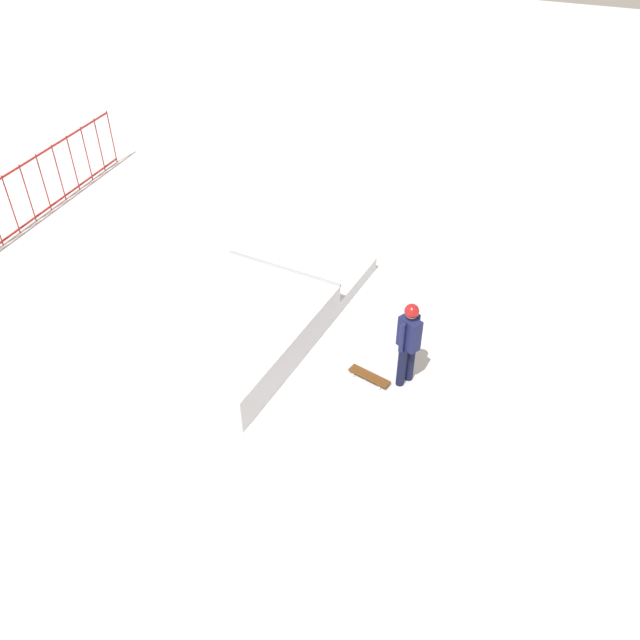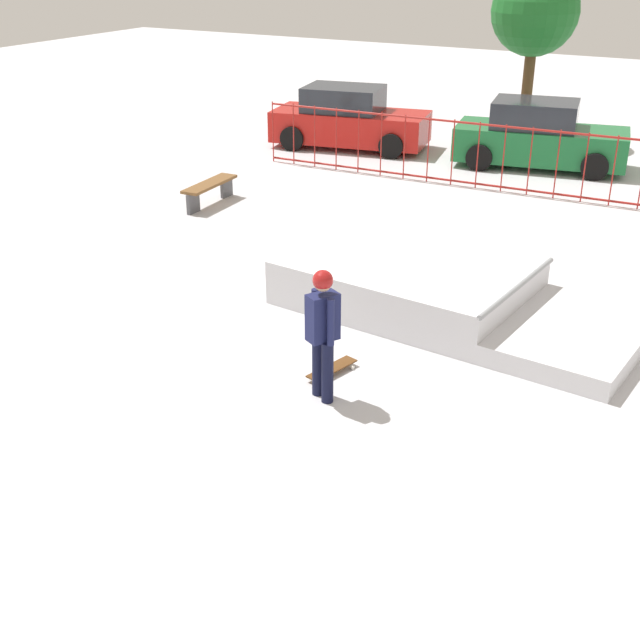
{
  "view_description": "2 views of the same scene",
  "coord_description": "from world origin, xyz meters",
  "views": [
    {
      "loc": [
        -7.89,
        -5.04,
        8.24
      ],
      "look_at": [
        0.58,
        -1.67,
        0.9
      ],
      "focal_mm": 36.76,
      "sensor_mm": 36.0,
      "label": 1
    },
    {
      "loc": [
        4.86,
        -11.24,
        5.34
      ],
      "look_at": [
        0.44,
        -3.17,
        1.0
      ],
      "focal_mm": 46.51,
      "sensor_mm": 36.0,
      "label": 2
    }
  ],
  "objects": [
    {
      "name": "skate_ramp",
      "position": [
        0.77,
        -0.12,
        0.32
      ],
      "size": [
        5.65,
        3.16,
        0.74
      ],
      "rotation": [
        0.0,
        0.0,
        -0.11
      ],
      "color": "silver",
      "rests_on": "ground"
    },
    {
      "name": "skateboard",
      "position": [
        0.36,
        -2.71,
        0.08
      ],
      "size": [
        0.41,
        0.82,
        0.09
      ],
      "rotation": [
        0.0,
        0.0,
        1.31
      ],
      "color": "#593314",
      "rests_on": "ground"
    },
    {
      "name": "ground_plane",
      "position": [
        0.0,
        0.0,
        0.0
      ],
      "size": [
        60.0,
        60.0,
        0.0
      ],
      "primitive_type": "plane",
      "color": "silver"
    },
    {
      "name": "skater",
      "position": [
        0.55,
        -3.31,
        1.01
      ],
      "size": [
        0.4,
        0.44,
        1.73
      ],
      "rotation": [
        0.0,
        0.0,
        1.06
      ],
      "color": "black",
      "rests_on": "ground"
    }
  ]
}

